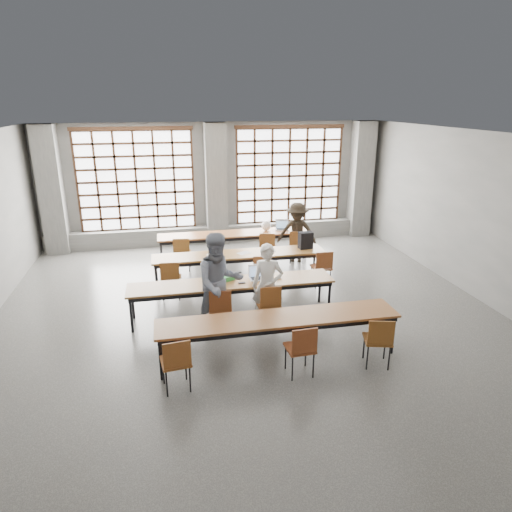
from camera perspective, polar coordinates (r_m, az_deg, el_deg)
The scene contains 39 objects.
floor at distance 9.06m, azimuth -0.64°, elevation -7.91°, with size 11.00×11.00×0.00m, color #494946.
ceiling at distance 8.10m, azimuth -0.74°, elevation 14.75°, with size 11.00×11.00×0.00m, color silver.
wall_back at distance 13.72m, azimuth -5.16°, elevation 9.06°, with size 10.00×10.00×0.00m, color #5F5F5C.
wall_front at distance 3.71m, azimuth 17.07°, elevation -21.23°, with size 10.00×10.00×0.00m, color #5F5F5C.
wall_right at distance 10.54m, azimuth 27.12°, elevation 4.01°, with size 11.00×11.00×0.00m, color #5F5F5C.
column_left at distance 13.68m, azimuth -24.23°, elevation 7.45°, with size 0.60×0.55×3.50m, color #595A57.
column_mid at distance 13.45m, azimuth -5.01°, elevation 8.86°, with size 0.60×0.55×3.50m, color #595A57.
column_right at distance 14.66m, azimuth 12.96°, elevation 9.30°, with size 0.60×0.55×3.50m, color #595A57.
window_left at distance 13.55m, azimuth -14.74°, elevation 9.04°, with size 3.32×0.12×3.00m.
window_right at distance 14.05m, azimuth 4.15°, elevation 9.94°, with size 3.32×0.12×3.00m.
sill_ledge at distance 13.86m, azimuth -4.88°, elevation 2.80°, with size 9.80×0.35×0.50m, color #595A57.
desk_row_a at distance 12.18m, azimuth -2.80°, elevation 2.59°, with size 4.00×0.70×0.73m.
desk_row_b at distance 10.57m, azimuth -2.05°, elevation 0.01°, with size 4.00×0.70×0.73m.
desk_row_c at distance 8.93m, azimuth -3.05°, elevation -3.65°, with size 4.00×0.70×0.73m.
desk_row_d at distance 7.55m, azimuth 2.84°, elevation -8.10°, with size 4.00×0.70×0.73m.
chair_back_left at distance 11.50m, azimuth -9.25°, elevation 0.68°, with size 0.47×0.47×0.88m.
chair_back_mid at distance 11.77m, azimuth 1.43°, elevation 1.37°, with size 0.52×0.52×0.88m.
chair_back_right at distance 11.97m, azimuth 5.16°, elevation 1.60°, with size 0.53×0.53×0.88m.
chair_mid_left at distance 9.89m, azimuth -10.64°, elevation -2.47°, with size 0.46×0.46×0.88m.
chair_mid_centre at distance 10.10m, azimuth 0.74°, elevation -1.67°, with size 0.48×0.48×0.88m.
chair_mid_right at distance 10.48m, azimuth 8.30°, elevation -1.10°, with size 0.42×0.43×0.88m.
chair_front_left at distance 8.38m, azimuth -4.47°, elevation -6.24°, with size 0.47×0.47×0.88m.
chair_front_right at distance 8.52m, azimuth 1.65°, elevation -5.73°, with size 0.43×0.44×0.88m.
chair_near_left at distance 6.86m, azimuth -9.94°, elevation -12.59°, with size 0.47×0.47×0.88m.
chair_near_mid at distance 7.13m, azimuth 5.72°, elevation -11.09°, with size 0.44×0.44×0.88m.
chair_near_right at distance 7.58m, azimuth 15.11°, elevation -9.78°, with size 0.52×0.52×0.88m.
student_male at distance 8.53m, azimuth 1.45°, elevation -3.74°, with size 0.59×0.38×1.61m, color silver.
student_female at distance 8.33m, azimuth -4.59°, elevation -3.36°, with size 0.91×0.71×1.88m, color #182548.
student_back at distance 12.02m, azimuth 5.13°, elevation 2.95°, with size 1.02×0.59×1.59m, color black.
laptop_front at distance 9.07m, azimuth 0.26°, elevation -2.38°, with size 0.37×0.31×0.26m.
laptop_back at distance 12.52m, azimuth 3.30°, elevation 3.64°, with size 0.42×0.37×0.26m.
mouse at distance 9.06m, azimuth 2.92°, elevation -2.74°, with size 0.10×0.06×0.04m, color white.
green_box at distance 8.96m, azimuth -3.45°, elevation -2.83°, with size 0.25×0.09×0.09m, color #2A8234.
phone at distance 8.84m, azimuth -1.80°, elevation -3.37°, with size 0.13×0.06×0.01m, color black.
paper_sheet_a at distance 10.51m, azimuth -5.32°, elevation 0.22°, with size 0.30×0.21×0.00m, color white.
paper_sheet_c at distance 10.56m, azimuth -1.52°, elevation 0.39°, with size 0.30×0.21×0.00m, color silver.
backpack at distance 10.90m, azimuth 6.22°, elevation 1.97°, with size 0.32×0.20×0.40m, color black.
plastic_bag at distance 12.34m, azimuth 1.29°, elevation 3.83°, with size 0.26×0.21×0.29m, color white.
red_pouch at distance 6.95m, azimuth -10.03°, elevation -12.52°, with size 0.20×0.08×0.06m, color #A71417.
Camera 1 is at (-1.54, -7.93, 4.10)m, focal length 32.00 mm.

